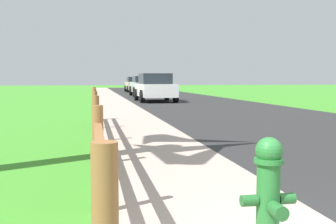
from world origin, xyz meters
TOP-DOWN VIEW (x-y plane):
  - ground_plane at (0.00, 25.00)m, footprint 120.00×120.00m
  - road_asphalt at (3.50, 27.00)m, footprint 7.00×66.00m
  - curb_concrete at (-3.00, 27.00)m, footprint 6.00×66.00m
  - grass_verge at (-4.50, 27.00)m, footprint 5.00×66.00m
  - fire_hydrant at (-0.90, 0.73)m, footprint 0.41×0.35m
  - rail_fence at (-2.11, 5.34)m, footprint 0.11×11.54m
  - parked_suv_white at (1.45, 21.31)m, footprint 2.16×4.26m
  - parked_car_silver at (1.78, 28.84)m, footprint 2.07×5.00m
  - parked_car_beige at (2.16, 39.21)m, footprint 1.99×4.69m

SIDE VIEW (x-z plane):
  - ground_plane at x=0.00m, z-range 0.00..0.00m
  - road_asphalt at x=3.50m, z-range 0.00..0.01m
  - curb_concrete at x=-3.00m, z-range 0.00..0.01m
  - grass_verge at x=-4.50m, z-range 0.00..0.01m
  - fire_hydrant at x=-0.90m, z-range 0.02..0.90m
  - rail_fence at x=-2.11m, z-range 0.09..1.14m
  - parked_car_beige at x=2.16m, z-range 0.00..1.54m
  - parked_car_silver at x=1.78m, z-range 0.03..1.56m
  - parked_suv_white at x=1.45m, z-range 0.01..1.64m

